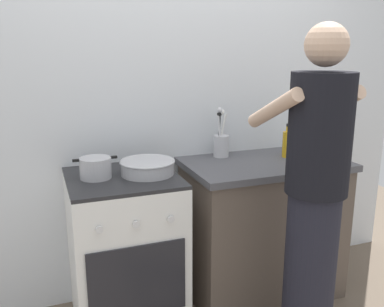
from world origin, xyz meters
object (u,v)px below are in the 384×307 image
stove_range (126,251)px  pot (96,168)px  person (314,200)px  utensil_crock (221,142)px  oil_bottle (288,143)px  mixing_bowl (147,166)px

stove_range → pot: (-0.14, 0.02, 0.51)m
person → utensil_crock: bearing=99.8°
pot → oil_bottle: bearing=1.3°
mixing_bowl → person: person is taller
person → mixing_bowl: bearing=139.7°
utensil_crock → person: bearing=-80.2°
oil_bottle → stove_range: bearing=-177.7°
pot → mixing_bowl: pot is taller
stove_range → utensil_crock: (0.69, 0.21, 0.54)m
pot → mixing_bowl: bearing=-5.9°
stove_range → pot: bearing=173.1°
oil_bottle → person: 0.70m
utensil_crock → oil_bottle: size_ratio=1.48×
pot → utensil_crock: (0.83, 0.19, 0.04)m
stove_range → mixing_bowl: mixing_bowl is taller
stove_range → pot: 0.53m
utensil_crock → pot: bearing=-167.1°
person → pot: bearing=147.7°
stove_range → person: 1.10m
mixing_bowl → utensil_crock: bearing=21.7°
mixing_bowl → oil_bottle: oil_bottle is taller
oil_bottle → utensil_crock: bearing=157.8°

